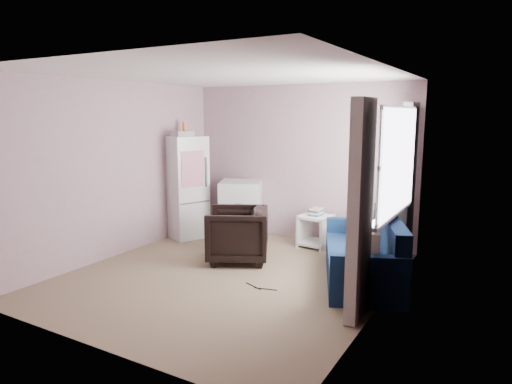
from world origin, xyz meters
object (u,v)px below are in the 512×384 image
(side_table, at_px, (316,228))
(sofa, at_px, (366,257))
(washing_machine, at_px, (241,208))
(fridge, at_px, (186,186))
(armchair, at_px, (237,232))

(side_table, relative_size, sofa, 0.30)
(washing_machine, bearing_deg, fridge, -174.42)
(armchair, bearing_deg, fridge, -142.51)
(armchair, distance_m, side_table, 1.38)
(washing_machine, xyz_separation_m, sofa, (2.43, -0.99, -0.19))
(washing_machine, bearing_deg, side_table, -21.52)
(side_table, bearing_deg, armchair, -119.81)
(armchair, height_order, fridge, fridge)
(side_table, bearing_deg, washing_machine, -177.11)
(sofa, bearing_deg, washing_machine, 135.45)
(washing_machine, relative_size, side_table, 1.53)
(fridge, height_order, side_table, fridge)
(armchair, xyz_separation_m, washing_machine, (-0.64, 1.13, 0.07))
(washing_machine, height_order, sofa, washing_machine)
(side_table, bearing_deg, sofa, -43.75)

